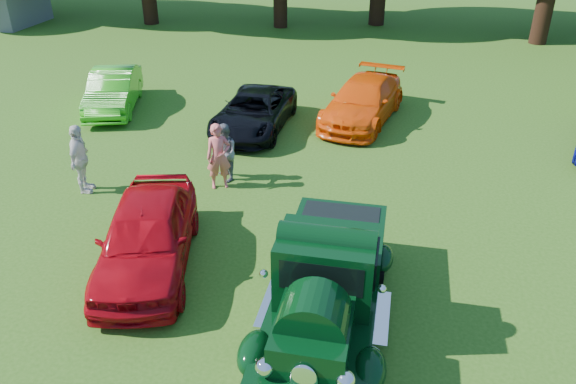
% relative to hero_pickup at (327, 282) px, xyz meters
% --- Properties ---
extents(ground, '(120.00, 120.00, 0.00)m').
position_rel_hero_pickup_xyz_m(ground, '(-0.33, 0.47, -0.87)').
color(ground, '#2B5213').
rests_on(ground, ground).
extents(hero_pickup, '(2.38, 5.12, 2.00)m').
position_rel_hero_pickup_xyz_m(hero_pickup, '(0.00, 0.00, 0.00)').
color(hero_pickup, black).
rests_on(hero_pickup, ground).
extents(red_convertible, '(2.88, 4.82, 1.54)m').
position_rel_hero_pickup_xyz_m(red_convertible, '(-3.93, 0.91, -0.10)').
color(red_convertible, '#A4070F').
rests_on(red_convertible, ground).
extents(back_car_lime, '(2.68, 4.52, 1.41)m').
position_rel_hero_pickup_xyz_m(back_car_lime, '(-9.16, 9.61, -0.16)').
color(back_car_lime, green).
rests_on(back_car_lime, ground).
extents(back_car_black, '(2.20, 4.58, 1.26)m').
position_rel_hero_pickup_xyz_m(back_car_black, '(-3.71, 8.78, -0.24)').
color(back_car_black, black).
rests_on(back_car_black, ground).
extents(back_car_orange, '(2.93, 5.19, 1.42)m').
position_rel_hero_pickup_xyz_m(back_car_orange, '(-0.27, 10.34, -0.16)').
color(back_car_orange, '#F04D08').
rests_on(back_car_orange, ground).
extents(spectator_pink, '(0.78, 0.68, 1.80)m').
position_rel_hero_pickup_xyz_m(spectator_pink, '(-3.57, 4.65, 0.04)').
color(spectator_pink, '#D85C59').
rests_on(spectator_pink, ground).
extents(spectator_grey, '(0.97, 1.00, 1.63)m').
position_rel_hero_pickup_xyz_m(spectator_grey, '(-3.56, 5.08, -0.05)').
color(spectator_grey, slate).
rests_on(spectator_grey, ground).
extents(spectator_white, '(0.69, 1.18, 1.88)m').
position_rel_hero_pickup_xyz_m(spectator_white, '(-7.03, 3.67, 0.07)').
color(spectator_white, silver).
rests_on(spectator_white, ground).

